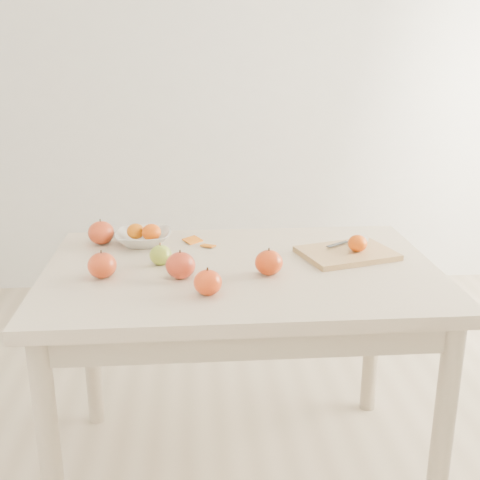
{
  "coord_description": "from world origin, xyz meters",
  "views": [
    {
      "loc": [
        -0.14,
        -1.73,
        1.39
      ],
      "look_at": [
        0.0,
        0.05,
        0.82
      ],
      "focal_mm": 45.0,
      "sensor_mm": 36.0,
      "label": 1
    }
  ],
  "objects": [
    {
      "name": "orange_peel_b",
      "position": [
        -0.1,
        0.2,
        0.75
      ],
      "size": [
        0.06,
        0.05,
        0.01
      ],
      "primitive_type": "cube",
      "rotation": [
        -0.14,
        0.0,
        -0.47
      ],
      "color": "orange",
      "rests_on": "table"
    },
    {
      "name": "bowl_tangerine_far",
      "position": [
        -0.29,
        0.23,
        0.8
      ],
      "size": [
        0.07,
        0.07,
        0.06
      ],
      "primitive_type": "ellipsoid",
      "color": "#CA4F07",
      "rests_on": "fruit_bowl"
    },
    {
      "name": "paring_knife",
      "position": [
        0.39,
        0.14,
        0.78
      ],
      "size": [
        0.16,
        0.09,
        0.01
      ],
      "color": "silver",
      "rests_on": "cutting_board"
    },
    {
      "name": "orange_peel_a",
      "position": [
        -0.15,
        0.26,
        0.75
      ],
      "size": [
        0.07,
        0.07,
        0.01
      ],
      "primitive_type": "cube",
      "rotation": [
        0.21,
        0.0,
        0.75
      ],
      "color": "orange",
      "rests_on": "table"
    },
    {
      "name": "board_tangerine",
      "position": [
        0.38,
        0.06,
        0.8
      ],
      "size": [
        0.06,
        0.06,
        0.05
      ],
      "primitive_type": "ellipsoid",
      "color": "#E66008",
      "rests_on": "cutting_board"
    },
    {
      "name": "ground",
      "position": [
        0.0,
        0.0,
        0.0
      ],
      "size": [
        3.5,
        3.5,
        0.0
      ],
      "primitive_type": "plane",
      "color": "#C6B293",
      "rests_on": "ground"
    },
    {
      "name": "apple_red_e",
      "position": [
        0.08,
        -0.07,
        0.79
      ],
      "size": [
        0.08,
        0.08,
        0.08
      ],
      "primitive_type": "ellipsoid",
      "color": "#8F0F07",
      "rests_on": "table"
    },
    {
      "name": "bowl_tangerine_near",
      "position": [
        -0.34,
        0.25,
        0.8
      ],
      "size": [
        0.06,
        0.06,
        0.05
      ],
      "primitive_type": "ellipsoid",
      "color": "orange",
      "rests_on": "fruit_bowl"
    },
    {
      "name": "table",
      "position": [
        0.0,
        0.0,
        0.65
      ],
      "size": [
        1.2,
        0.8,
        0.75
      ],
      "color": "beige",
      "rests_on": "ground"
    },
    {
      "name": "apple_red_c",
      "position": [
        -0.11,
        -0.21,
        0.79
      ],
      "size": [
        0.08,
        0.08,
        0.07
      ],
      "primitive_type": "ellipsoid",
      "color": "#A30E0C",
      "rests_on": "table"
    },
    {
      "name": "fruit_bowl",
      "position": [
        -0.32,
        0.24,
        0.77
      ],
      "size": [
        0.19,
        0.19,
        0.05
      ],
      "primitive_type": "imported",
      "color": "silver",
      "rests_on": "table"
    },
    {
      "name": "apple_red_b",
      "position": [
        -0.18,
        -0.08,
        0.79
      ],
      "size": [
        0.09,
        0.09,
        0.08
      ],
      "primitive_type": "ellipsoid",
      "color": "#8D0608",
      "rests_on": "table"
    },
    {
      "name": "apple_green",
      "position": [
        -0.25,
        0.04,
        0.78
      ],
      "size": [
        0.07,
        0.07,
        0.06
      ],
      "primitive_type": "ellipsoid",
      "color": "olive",
      "rests_on": "table"
    },
    {
      "name": "apple_red_a",
      "position": [
        -0.46,
        0.26,
        0.79
      ],
      "size": [
        0.09,
        0.09,
        0.08
      ],
      "primitive_type": "ellipsoid",
      "color": "#9B1306",
      "rests_on": "table"
    },
    {
      "name": "cutting_board",
      "position": [
        0.35,
        0.07,
        0.76
      ],
      "size": [
        0.33,
        0.28,
        0.02
      ],
      "primitive_type": "cube",
      "rotation": [
        0.0,
        0.0,
        0.29
      ],
      "color": "tan",
      "rests_on": "table"
    },
    {
      "name": "apple_red_d",
      "position": [
        -0.41,
        -0.06,
        0.79
      ],
      "size": [
        0.08,
        0.08,
        0.08
      ],
      "primitive_type": "ellipsoid",
      "color": "maroon",
      "rests_on": "table"
    }
  ]
}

